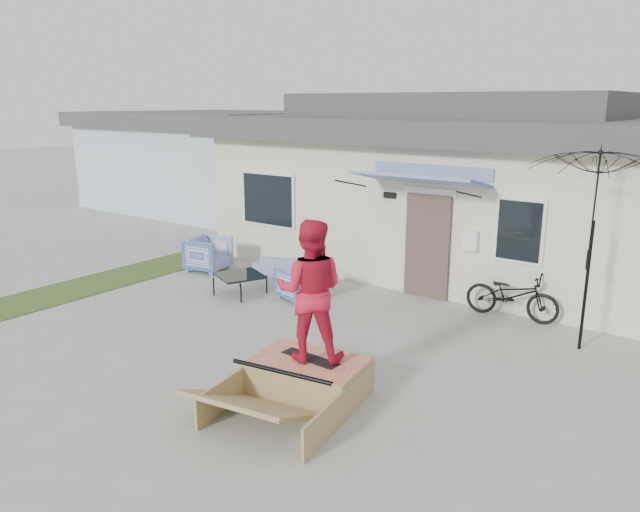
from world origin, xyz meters
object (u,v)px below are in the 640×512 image
Objects in this scene: armchair_right at (299,281)px; bicycle at (512,290)px; patio_umbrella at (591,243)px; coffee_table at (240,284)px; skateboard at (310,357)px; skater at (310,288)px; skate_ramp at (309,377)px; loveseat at (290,263)px; armchair_left at (208,252)px.

bicycle reaches higher than armchair_right.
coffee_table is at bearing -169.48° from patio_umbrella.
skateboard is at bearing 56.54° from armchair_right.
skater reaches higher than skateboard.
bicycle is 4.75m from skater.
skate_ramp is 0.28m from skateboard.
skateboard is at bearing 113.17° from loveseat.
armchair_left is 0.52× the size of bicycle.
bicycle reaches higher than skate_ramp.
coffee_table is 0.31× the size of patio_umbrella.
loveseat is 5.64m from skateboard.
coffee_table is 4.59m from skateboard.
coffee_table is 5.33m from bicycle.
skater is (2.63, -3.06, 1.12)m from armchair_right.
armchair_left is at bearing 151.95° from skateboard.
patio_umbrella reaches higher than skate_ramp.
bicycle is (4.95, 0.31, 0.23)m from loveseat.
skateboard is (-1.18, -4.50, -0.02)m from bicycle.
patio_umbrella reaches higher than skateboard.
skate_ramp is (-2.56, -3.80, -1.50)m from patio_umbrella.
armchair_right is 0.85× the size of skateboard.
skater is (-2.57, -3.76, -0.25)m from patio_umbrella.
skater is (0.00, 0.00, 0.98)m from skateboard.
bicycle is 1.98m from patio_umbrella.
armchair_left reaches higher than skateboard.
skateboard is at bearing -34.28° from coffee_table.
skater reaches higher than patio_umbrella.
bicycle is 0.86× the size of skate_ramp.
bicycle reaches higher than skateboard.
armchair_right is 4.19m from skater.
skate_ramp reaches higher than coffee_table.
bicycle is (6.82, 1.06, 0.10)m from armchair_left.
skate_ramp is at bearing 68.90° from skater.
bicycle is 0.89× the size of skater.
skateboard is (-0.01, 0.05, 0.27)m from skate_ramp.
armchair_left is 6.90m from bicycle.
armchair_left is 3.03m from armchair_right.
armchair_right is at bearing -108.30° from armchair_left.
armchair_right is 0.27× the size of patio_umbrella.
patio_umbrella reaches higher than bicycle.
patio_umbrella is at bearing 59.00° from skateboard.
loveseat is 1.61m from coffee_table.
coffee_table is at bearing 136.76° from skate_ramp.
patio_umbrella is 4.56m from skater.
armchair_right is 4.04m from skateboard.
patio_umbrella is 4.71m from skateboard.
skater is (3.77, -4.19, 1.18)m from loveseat.
coffee_table is 0.45× the size of skater.
bicycle is 4.65m from skateboard.
skate_ramp is (2.63, -3.11, -0.13)m from armchair_right.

